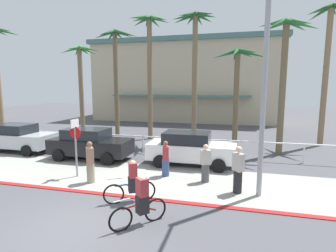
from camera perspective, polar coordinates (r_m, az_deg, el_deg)
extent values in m
plane|color=#4C4C51|center=(17.31, -0.20, -4.79)|extent=(80.00, 80.00, 0.00)
cube|color=#9E9E93|center=(12.00, -7.33, -10.83)|extent=(44.00, 4.00, 0.02)
cube|color=maroon|center=(10.29, -11.58, -14.24)|extent=(44.00, 0.24, 0.03)
cube|color=#BCAD8E|center=(34.58, 4.55, 9.07)|extent=(21.07, 11.50, 8.76)
cube|color=#47706B|center=(34.94, 4.64, 16.68)|extent=(21.67, 12.10, 0.50)
cube|color=#47706B|center=(28.45, 2.33, 6.47)|extent=(14.75, 1.20, 0.16)
cylinder|color=white|center=(15.68, -1.58, -2.44)|extent=(24.30, 0.08, 0.08)
cylinder|color=white|center=(20.80, -28.95, -2.21)|extent=(0.08, 0.08, 1.00)
cylinder|color=white|center=(19.36, -24.18, -2.61)|extent=(0.08, 0.08, 1.00)
cylinder|color=white|center=(18.07, -18.69, -3.05)|extent=(0.08, 0.08, 1.00)
cylinder|color=white|center=(16.98, -12.41, -3.52)|extent=(0.08, 0.08, 1.00)
cylinder|color=white|center=(16.12, -5.36, -3.99)|extent=(0.08, 0.08, 1.00)
cylinder|color=white|center=(15.52, 2.36, -4.44)|extent=(0.08, 0.08, 1.00)
cylinder|color=white|center=(15.23, 10.55, -4.83)|extent=(0.08, 0.08, 1.00)
cylinder|color=white|center=(15.25, 18.88, -5.13)|extent=(0.08, 0.08, 1.00)
cylinder|color=white|center=(15.59, 27.03, -5.31)|extent=(0.08, 0.08, 1.00)
cylinder|color=gray|center=(12.37, -19.03, -5.37)|extent=(0.08, 0.08, 2.20)
cube|color=white|center=(12.14, -19.32, 0.51)|extent=(0.04, 0.56, 0.36)
cylinder|color=red|center=(12.20, -19.23, -1.35)|extent=(0.52, 0.03, 0.52)
cylinder|color=#9EA0A5|center=(9.83, 19.81, 6.77)|extent=(0.18, 0.18, 7.50)
cone|color=#2D6B33|center=(25.36, -31.84, 17.06)|extent=(1.79, 0.32, 0.63)
cone|color=#2D6B33|center=(26.06, -31.21, 16.81)|extent=(1.38, 1.62, 0.65)
cone|color=#2D6B33|center=(26.67, -32.16, 16.61)|extent=(0.69, 1.75, 0.57)
cylinder|color=#756047|center=(22.85, -18.04, 6.92)|extent=(0.36, 0.36, 7.05)
cone|color=#387F3D|center=(22.58, -16.45, 15.49)|extent=(1.85, 0.32, 0.68)
cone|color=#387F3D|center=(23.18, -16.77, 15.16)|extent=(1.23, 1.23, 0.77)
cone|color=#387F3D|center=(23.65, -17.42, 15.02)|extent=(0.32, 1.57, 0.75)
cone|color=#387F3D|center=(23.81, -18.84, 14.78)|extent=(1.44, 1.44, 0.85)
cone|color=#387F3D|center=(23.47, -20.13, 15.01)|extent=(1.68, 0.32, 0.70)
cone|color=#387F3D|center=(22.89, -20.15, 15.01)|extent=(1.28, 1.28, 0.83)
cone|color=#387F3D|center=(22.41, -19.51, 15.45)|extent=(0.32, 1.59, 0.65)
cone|color=#387F3D|center=(22.20, -17.93, 15.64)|extent=(1.49, 1.49, 0.62)
cylinder|color=brown|center=(22.00, -11.01, 8.70)|extent=(0.36, 0.36, 8.25)
cone|color=#235B2D|center=(21.99, -8.96, 18.88)|extent=(1.97, 0.32, 0.83)
cone|color=#235B2D|center=(22.64, -9.45, 18.79)|extent=(1.32, 1.32, 0.67)
cone|color=#235B2D|center=(23.04, -10.46, 18.54)|extent=(0.32, 1.57, 0.69)
cone|color=#235B2D|center=(23.24, -12.11, 18.27)|extent=(1.61, 1.61, 0.80)
cone|color=#235B2D|center=(22.76, -13.44, 18.44)|extent=(1.87, 0.32, 0.80)
cone|color=#235B2D|center=(22.18, -12.91, 18.82)|extent=(1.18, 1.18, 0.73)
cone|color=#235B2D|center=(21.73, -12.19, 19.06)|extent=(0.32, 1.56, 0.74)
cone|color=#235B2D|center=(21.54, -10.46, 19.22)|extent=(1.56, 1.56, 0.73)
cylinder|color=#756047|center=(20.14, -3.90, 9.83)|extent=(0.36, 0.36, 8.93)
cone|color=#2D6B33|center=(20.51, -2.14, 22.00)|extent=(1.39, 0.32, 0.61)
cone|color=#2D6B33|center=(21.01, -1.83, 21.72)|extent=(1.48, 1.32, 0.58)
cone|color=#2D6B33|center=(21.44, -2.85, 21.24)|extent=(0.63, 1.83, 0.72)
cone|color=#2D6B33|center=(21.38, -4.45, 21.21)|extent=(1.05, 1.49, 0.76)
cone|color=#2D6B33|center=(21.14, -5.74, 21.31)|extent=(1.61, 0.85, 0.78)
cone|color=#2D6B33|center=(20.69, -5.87, 21.77)|extent=(1.35, 0.75, 0.66)
cone|color=#2D6B33|center=(20.10, -6.19, 22.08)|extent=(1.25, 1.84, 0.72)
cone|color=#2D6B33|center=(19.93, -4.39, 22.25)|extent=(0.61, 1.70, 0.70)
cone|color=#2D6B33|center=(20.18, -3.03, 22.10)|extent=(1.23, 1.10, 0.69)
cylinder|color=#756047|center=(18.90, 5.69, 9.73)|extent=(0.36, 0.36, 8.80)
cone|color=#235B2D|center=(19.38, 8.11, 22.33)|extent=(1.48, 0.32, 0.63)
cone|color=#235B2D|center=(19.82, 7.72, 21.86)|extent=(1.34, 1.20, 0.73)
cone|color=#235B2D|center=(20.17, 6.63, 21.62)|extent=(0.60, 1.66, 0.75)
cone|color=#235B2D|center=(20.26, 4.92, 21.72)|extent=(1.17, 1.71, 0.66)
cone|color=#235B2D|center=(19.88, 3.52, 21.91)|extent=(1.80, 0.92, 0.71)
cone|color=#235B2D|center=(19.33, 3.40, 22.28)|extent=(1.67, 0.87, 0.73)
cone|color=#235B2D|center=(18.82, 4.11, 22.66)|extent=(1.18, 1.72, 0.73)
cone|color=#235B2D|center=(18.56, 5.96, 22.91)|extent=(0.65, 1.96, 0.69)
cone|color=#235B2D|center=(18.86, 7.73, 22.69)|extent=(1.56, 1.38, 0.66)
cylinder|color=brown|center=(18.33, 14.34, 5.60)|extent=(0.36, 0.36, 6.28)
cone|color=#235B2D|center=(18.45, 17.66, 14.45)|extent=(1.95, 0.32, 0.83)
cone|color=#235B2D|center=(19.07, 16.23, 14.57)|extent=(1.30, 1.51, 0.66)
cone|color=#235B2D|center=(19.08, 14.20, 14.35)|extent=(0.64, 1.50, 0.83)
cone|color=#235B2D|center=(18.72, 12.87, 14.86)|extent=(1.35, 0.87, 0.62)
cone|color=#235B2D|center=(18.08, 12.17, 14.75)|extent=(1.75, 1.07, 0.85)
cone|color=#235B2D|center=(17.77, 14.17, 14.90)|extent=(0.64, 1.50, 0.78)
cone|color=#235B2D|center=(17.74, 16.57, 15.06)|extent=(1.41, 1.66, 0.65)
cylinder|color=brown|center=(16.68, 23.26, 7.15)|extent=(0.36, 0.36, 7.56)
cone|color=#2D6B33|center=(17.16, 26.88, 18.75)|extent=(1.77, 0.32, 0.85)
cone|color=#2D6B33|center=(17.76, 25.79, 18.71)|extent=(1.56, 1.56, 0.69)
cone|color=#2D6B33|center=(17.61, 23.65, 18.85)|extent=(0.32, 1.31, 0.73)
cone|color=#2D6B33|center=(17.48, 21.93, 19.23)|extent=(1.31, 1.31, 0.62)
cone|color=#2D6B33|center=(16.95, 21.38, 19.69)|extent=(1.54, 0.32, 0.58)
cone|color=#2D6B33|center=(16.50, 22.55, 19.56)|extent=(1.25, 1.25, 0.79)
cone|color=#2D6B33|center=(16.22, 24.50, 19.85)|extent=(0.32, 1.74, 0.69)
cone|color=#2D6B33|center=(16.60, 26.20, 19.34)|extent=(1.35, 1.35, 0.76)
cylinder|color=#846B4C|center=(20.53, 30.58, 8.82)|extent=(0.36, 0.36, 9.02)
cone|color=#235B2D|center=(21.68, 31.90, 20.21)|extent=(0.93, 1.30, 0.68)
cone|color=#235B2D|center=(21.72, 29.62, 20.16)|extent=(1.23, 1.82, 0.82)
cone|color=#235B2D|center=(20.91, 29.54, 20.70)|extent=(1.50, 0.32, 0.79)
cone|color=#235B2D|center=(20.40, 31.00, 21.12)|extent=(1.06, 1.51, 0.67)
cube|color=#B2B7BC|center=(18.77, -29.37, -2.57)|extent=(4.40, 1.80, 0.80)
cube|color=#1E2328|center=(18.84, -30.07, -0.49)|extent=(2.29, 1.58, 0.56)
cylinder|color=black|center=(18.58, -24.22, -3.58)|extent=(0.66, 0.22, 0.66)
cylinder|color=black|center=(17.25, -27.94, -4.70)|extent=(0.66, 0.22, 0.66)
cylinder|color=black|center=(20.44, -30.41, -2.97)|extent=(0.66, 0.22, 0.66)
cube|color=black|center=(15.23, -16.12, -4.14)|extent=(4.40, 1.80, 0.80)
cube|color=#1E2328|center=(15.23, -17.04, -1.57)|extent=(2.29, 1.58, 0.56)
cylinder|color=black|center=(15.46, -9.84, -5.26)|extent=(0.66, 0.22, 0.66)
cylinder|color=black|center=(13.89, -12.90, -6.91)|extent=(0.66, 0.22, 0.66)
cylinder|color=black|center=(16.79, -18.67, -4.50)|extent=(0.66, 0.22, 0.66)
cylinder|color=black|center=(15.36, -22.33, -5.86)|extent=(0.66, 0.22, 0.66)
cube|color=white|center=(13.59, 5.09, -5.33)|extent=(4.40, 1.80, 0.80)
cube|color=#1E2328|center=(13.48, 4.08, -2.47)|extent=(2.29, 1.58, 0.56)
cylinder|color=black|center=(14.41, 11.22, -6.30)|extent=(0.66, 0.22, 0.66)
cylinder|color=black|center=(12.68, 10.75, -8.33)|extent=(0.66, 0.22, 0.66)
cylinder|color=black|center=(14.82, 0.23, -5.73)|extent=(0.66, 0.22, 0.66)
cylinder|color=black|center=(13.14, -1.71, -7.58)|extent=(0.66, 0.22, 0.66)
torus|color=black|center=(9.51, -11.54, -14.12)|extent=(0.65, 0.42, 0.72)
torus|color=black|center=(9.64, -4.83, -13.65)|extent=(0.65, 0.42, 0.72)
cylinder|color=#2851A8|center=(9.53, -6.86, -12.97)|extent=(0.62, 0.39, 0.35)
cylinder|color=#2851A8|center=(9.42, -10.11, -12.40)|extent=(0.35, 0.24, 0.07)
cylinder|color=#2851A8|center=(9.50, -7.45, -12.62)|extent=(0.05, 0.05, 0.44)
cylinder|color=silver|center=(9.32, -11.33, -10.97)|extent=(0.45, 0.29, 0.04)
cube|color=#232326|center=(9.47, -7.46, -12.28)|extent=(0.42, 0.40, 0.52)
cube|color=#A33338|center=(9.30, -7.52, -9.28)|extent=(0.40, 0.42, 0.52)
sphere|color=#D6A884|center=(9.24, -7.55, -7.92)|extent=(0.22, 0.22, 0.22)
torus|color=black|center=(7.86, -10.07, -19.11)|extent=(0.53, 0.57, 0.72)
torus|color=black|center=(8.29, -2.70, -17.46)|extent=(0.53, 0.57, 0.72)
cylinder|color=red|center=(8.08, -4.86, -17.02)|extent=(0.51, 0.54, 0.35)
cylinder|color=red|center=(7.81, -8.43, -16.87)|extent=(0.30, 0.31, 0.07)
cylinder|color=red|center=(8.01, -5.50, -16.71)|extent=(0.05, 0.05, 0.44)
cylinder|color=silver|center=(7.64, -9.82, -15.37)|extent=(0.37, 0.39, 0.04)
cube|color=#232326|center=(7.99, -5.50, -16.32)|extent=(0.42, 0.43, 0.52)
cube|color=#A33338|center=(7.78, -5.56, -12.84)|extent=(0.43, 0.42, 0.52)
sphere|color=beige|center=(7.70, -5.58, -11.24)|extent=(0.22, 0.22, 0.22)
cylinder|color=#4C4C51|center=(11.36, 7.98, -9.94)|extent=(0.43, 0.43, 0.77)
cube|color=#B7B2A8|center=(11.16, 8.05, -6.60)|extent=(0.47, 0.41, 0.60)
sphere|color=beige|center=(11.06, 8.09, -4.42)|extent=(0.21, 0.21, 0.21)
cylinder|color=#384C7A|center=(11.96, -0.52, -8.93)|extent=(0.40, 0.40, 0.77)
cube|color=#A33338|center=(11.77, -0.53, -5.76)|extent=(0.36, 0.46, 0.59)
sphere|color=brown|center=(11.67, -0.53, -3.70)|extent=(0.21, 0.21, 0.21)
cylinder|color=#232326|center=(10.46, 14.65, -11.51)|extent=(0.45, 0.45, 0.86)
cube|color=#B7B2A8|center=(10.23, 14.81, -7.48)|extent=(0.46, 0.47, 0.66)
sphere|color=beige|center=(10.11, 14.91, -4.86)|extent=(0.24, 0.24, 0.24)
cylinder|color=gray|center=(11.61, -16.18, -9.62)|extent=(0.45, 0.45, 0.84)
cube|color=#93705B|center=(11.41, -16.34, -6.05)|extent=(0.46, 0.47, 0.65)
sphere|color=brown|center=(11.30, -16.43, -3.75)|extent=(0.23, 0.23, 0.23)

